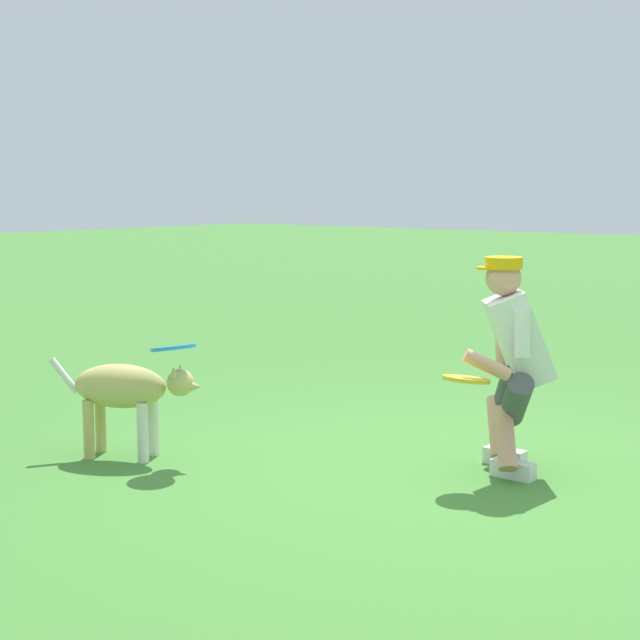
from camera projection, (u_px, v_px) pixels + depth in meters
name	position (u px, v px, depth m)	size (l,w,h in m)	color
ground_plane	(446.00, 470.00, 6.00)	(60.00, 60.00, 0.00)	#438034
person	(512.00, 357.00, 5.88)	(0.56, 0.71, 1.29)	silver
dog	(127.00, 391.00, 6.22)	(0.95, 0.53, 0.62)	tan
frisbee_flying	(173.00, 348.00, 6.05)	(0.28, 0.28, 0.02)	#298DF1
frisbee_held	(466.00, 379.00, 5.65)	(0.27, 0.27, 0.02)	gold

